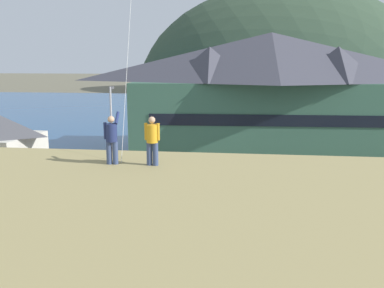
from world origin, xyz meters
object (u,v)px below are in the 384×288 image
Objects in this scene: parked_car_mid_row_center at (105,177)px; parked_car_front_row_red at (112,205)px; parking_light_pole at (112,125)px; wharf_dock at (206,128)px; parked_car_front_row_silver at (263,186)px; parked_car_mid_row_near at (351,213)px; harbor_lodge at (270,90)px; person_kite_flyer at (112,138)px; person_companion at (152,139)px; parked_car_back_row_right at (209,209)px; moored_boat_wharfside at (183,123)px.

parked_car_front_row_red is at bearing -67.98° from parked_car_mid_row_center.
parking_light_pole is at bearing 106.89° from parked_car_front_row_red.
parked_car_mid_row_center reaches higher than wharf_dock.
wharf_dock is 30.70m from parked_car_front_row_silver.
parked_car_mid_row_near is at bearing -71.80° from wharf_dock.
harbor_lodge reaches higher than person_kite_flyer.
parked_car_front_row_red is (-2.54, -35.07, 0.71)m from wharf_dock.
parked_car_front_row_red is 0.99× the size of parked_car_mid_row_center.
person_kite_flyer reaches higher than wharf_dock.
person_kite_flyer reaches higher than parked_car_mid_row_center.
person_companion is at bearing -108.04° from parked_car_front_row_silver.
harbor_lodge is at bearing 99.42° from parked_car_mid_row_near.
person_companion is (2.06, -44.27, 6.52)m from wharf_dock.
parked_car_mid_row_center is 17.24m from person_kite_flyer.
parked_car_front_row_silver is (11.71, -0.93, 0.00)m from parked_car_mid_row_center.
parked_car_back_row_right is at bearing -0.20° from parked_car_front_row_red.
parked_car_front_row_silver reaches higher than wharf_dock.
parked_car_front_row_silver is 6.78m from parked_car_mid_row_near.
parked_car_mid_row_near is (16.43, -5.78, 0.00)m from parked_car_mid_row_center.
person_companion is at bearing -134.76° from parked_car_mid_row_near.
wharf_dock is at bearing -27.61° from moored_boat_wharfside.
wharf_dock is at bearing 102.65° from parked_car_front_row_silver.
moored_boat_wharfside is 1.65× the size of parked_car_mid_row_near.
parked_car_front_row_silver is at bearing -21.25° from parking_light_pole.
parked_car_front_row_red is 0.98× the size of parked_car_back_row_right.
parked_car_front_row_silver is 0.58× the size of parking_light_pole.
parked_car_mid_row_center is 5.09m from parking_light_pole.
harbor_lodge is 4.26× the size of moored_boat_wharfside.
harbor_lodge is at bearing -59.78° from wharf_dock.
parked_car_front_row_red is 1.00× the size of parked_car_front_row_silver.
parked_car_mid_row_center is (-1.52, -30.84, 0.34)m from moored_boat_wharfside.
parked_car_mid_row_near is at bearing 1.08° from parked_car_front_row_red.
parked_car_front_row_silver is (6.72, -29.95, 0.71)m from wharf_dock.
parked_car_front_row_silver is (10.19, -31.76, 0.34)m from moored_boat_wharfside.
parking_light_pole reaches higher than parked_car_mid_row_center.
parked_car_front_row_silver and parked_car_mid_row_near have the same top height.
person_kite_flyer is 1.07× the size of person_companion.
moored_boat_wharfside reaches higher than parked_car_back_row_right.
harbor_lodge is 7.02× the size of parked_car_front_row_red.
parked_car_front_row_red is at bearing 116.56° from person_companion.
person_companion is at bearing -65.21° from parked_car_mid_row_center.
person_companion is at bearing -83.16° from moored_boat_wharfside.
parked_car_mid_row_center is at bearing -92.82° from moored_boat_wharfside.
parked_car_back_row_right is 11.22m from person_kite_flyer.
moored_boat_wharfside is 1.62× the size of parked_car_back_row_right.
wharf_dock is 3.28× the size of parked_car_mid_row_near.
harbor_lodge is at bearing 40.62° from parking_light_pole.
parked_car_front_row_silver is at bearing -72.21° from moored_boat_wharfside.
parking_light_pole is (-12.27, 4.77, 3.29)m from parked_car_front_row_silver.
person_companion is (7.60, -19.09, 2.51)m from parking_light_pole.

